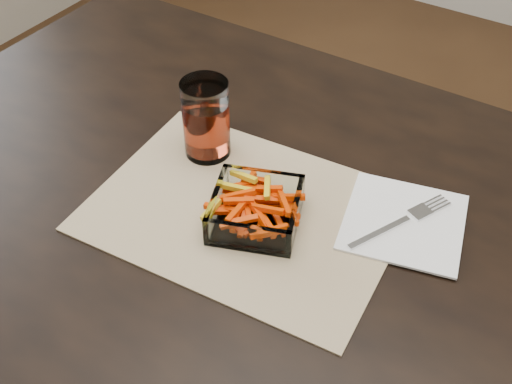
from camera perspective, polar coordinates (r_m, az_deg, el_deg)
dining_table at (r=1.00m, az=6.00°, el=-7.45°), size 1.60×0.90×0.75m
placemat at (r=0.96m, az=-0.98°, el=-1.69°), size 0.47×0.36×0.00m
glass_bowl at (r=0.93m, az=-0.03°, el=-1.73°), size 0.16×0.16×0.05m
tumbler at (r=1.03m, az=-4.45°, el=6.29°), size 0.08×0.08×0.13m
napkin at (r=0.97m, az=13.00°, el=-2.60°), size 0.21×0.21×0.00m
fork at (r=0.96m, az=12.92°, el=-2.50°), size 0.10×0.17×0.00m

